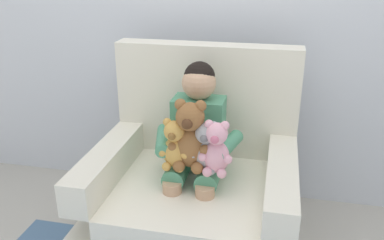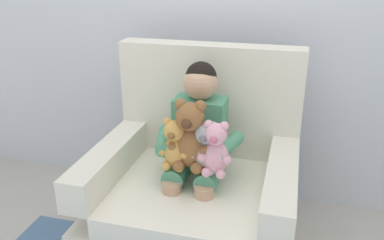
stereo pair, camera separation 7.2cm
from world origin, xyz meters
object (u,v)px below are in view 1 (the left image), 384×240
seated_child (197,137)px  plush_pink (216,149)px  armchair (195,190)px  plush_grey (206,148)px  plush_honey (175,145)px  plush_brown (190,137)px

seated_child → plush_pink: seated_child is taller
armchair → seated_child: armchair is taller
armchair → plush_grey: 0.36m
plush_honey → plush_brown: (0.07, 0.02, 0.04)m
seated_child → plush_pink: (0.12, -0.16, 0.02)m
plush_pink → plush_grey: (-0.05, 0.02, -0.01)m
seated_child → plush_grey: (0.07, -0.14, 0.02)m
armchair → plush_grey: bearing=-60.2°
plush_honey → plush_brown: plush_brown is taller
plush_honey → plush_pink: plush_pink is taller
plush_honey → plush_grey: size_ratio=1.00×
armchair → seated_child: (0.00, 0.01, 0.31)m
armchair → plush_honey: size_ratio=4.08×
plush_honey → plush_pink: bearing=-0.2°
armchair → plush_pink: (0.13, -0.15, 0.33)m
seated_child → plush_brown: seated_child is taller
plush_pink → plush_grey: size_ratio=1.05×
plush_honey → plush_pink: 0.20m
plush_pink → plush_brown: size_ratio=0.77×
seated_child → plush_grey: seated_child is taller
plush_pink → plush_brown: 0.14m
armchair → plush_brown: 0.38m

